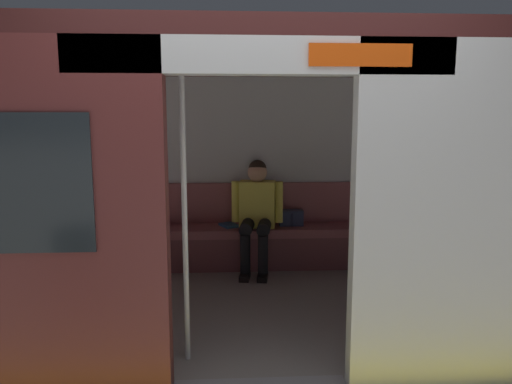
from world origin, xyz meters
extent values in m
cube|color=#ADAFB5|center=(-1.06, 0.02, 1.03)|extent=(1.06, 0.12, 2.06)
cube|color=black|center=(-1.06, 0.03, 1.28)|extent=(0.58, 0.02, 0.55)
cube|color=#ADAFB5|center=(0.00, 0.00, 1.96)|extent=(2.12, 0.16, 0.20)
cube|color=#BF3F0C|center=(-0.53, 0.09, 1.96)|extent=(0.56, 0.02, 0.12)
cube|color=#351515|center=(0.00, -1.35, 2.12)|extent=(6.40, 2.87, 0.12)
cube|color=gray|center=(0.00, -1.35, 0.00)|extent=(6.08, 2.71, 0.01)
cube|color=silver|center=(0.00, -2.71, 1.03)|extent=(6.08, 0.10, 2.06)
cube|color=#935156|center=(0.00, -2.65, 0.67)|extent=(3.52, 0.06, 0.45)
cube|color=white|center=(0.00, -1.35, 2.03)|extent=(4.48, 0.16, 0.03)
cube|color=#935156|center=(0.00, -2.43, 0.40)|extent=(2.55, 0.44, 0.09)
cube|color=brown|center=(0.00, -2.23, 0.18)|extent=(2.55, 0.04, 0.36)
cube|color=#D8CC4C|center=(-0.13, -2.41, 0.70)|extent=(0.41, 0.27, 0.50)
sphere|color=tan|center=(-0.13, -2.41, 1.04)|extent=(0.21, 0.21, 0.21)
sphere|color=black|center=(-0.13, -2.42, 1.08)|extent=(0.19, 0.19, 0.19)
cylinder|color=#D8CC4C|center=(-0.36, -2.35, 0.73)|extent=(0.08, 0.08, 0.44)
cylinder|color=#D8CC4C|center=(0.11, -2.41, 0.73)|extent=(0.08, 0.08, 0.44)
cylinder|color=black|center=(-0.19, -2.20, 0.50)|extent=(0.19, 0.42, 0.14)
cylinder|color=black|center=(-0.01, -2.22, 0.50)|extent=(0.19, 0.42, 0.14)
cylinder|color=black|center=(-0.16, -2.00, 0.24)|extent=(0.10, 0.10, 0.41)
cylinder|color=black|center=(0.02, -2.03, 0.24)|extent=(0.10, 0.10, 0.41)
cube|color=black|center=(-0.15, -1.95, 0.03)|extent=(0.13, 0.23, 0.06)
cube|color=black|center=(0.02, -1.98, 0.03)|extent=(0.13, 0.23, 0.06)
cube|color=#262D4C|center=(-0.50, -2.45, 0.53)|extent=(0.26, 0.14, 0.17)
cube|color=#1A2035|center=(-0.50, -2.38, 0.53)|extent=(0.02, 0.01, 0.14)
cube|color=#26598C|center=(0.18, -2.43, 0.46)|extent=(0.23, 0.26, 0.03)
cylinder|color=silver|center=(0.47, -0.38, 1.02)|extent=(0.04, 0.04, 2.04)
camera|label=1|loc=(0.18, 2.71, 1.64)|focal=33.87mm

